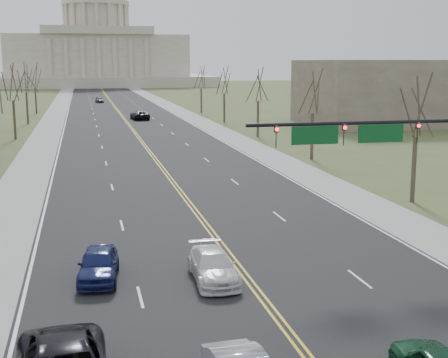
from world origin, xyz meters
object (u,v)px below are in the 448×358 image
car_sb_inner_second (213,266)px  car_sb_outer_second (99,264)px  car_far_sb (99,100)px  car_far_nb (140,115)px  signal_mast (379,143)px

car_sb_inner_second → car_sb_outer_second: car_sb_outer_second is taller
car_sb_inner_second → car_far_sb: bearing=91.8°
car_sb_outer_second → car_far_nb: bearing=89.3°
car_sb_inner_second → signal_mast: bearing=14.8°
signal_mast → car_far_nb: 78.97m
signal_mast → car_sb_inner_second: bearing=-166.4°
car_sb_outer_second → car_far_nb: size_ratio=0.77×
signal_mast → car_sb_outer_second: 14.97m
signal_mast → car_sb_outer_second: size_ratio=2.82×
car_sb_outer_second → car_far_nb: 80.11m
signal_mast → car_far_sb: 125.71m
car_far_nb → car_far_sb: bearing=-89.2°
car_sb_inner_second → car_far_nb: (4.08, 80.84, 0.11)m
car_far_sb → car_sb_inner_second: bearing=-95.6°
car_sb_outer_second → car_far_sb: 126.16m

